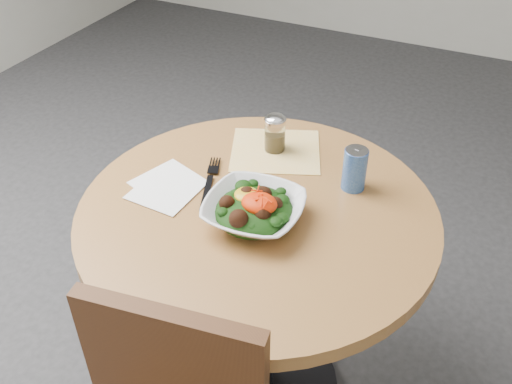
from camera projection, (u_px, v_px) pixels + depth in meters
table at (257, 265)px, 1.54m from camera, size 0.90×0.90×0.75m
cloth_napkin at (276, 151)px, 1.62m from camera, size 0.31×0.30×0.00m
paper_napkins at (167, 186)px, 1.48m from camera, size 0.20×0.22×0.00m
salad_bowl at (254, 210)px, 1.36m from camera, size 0.25×0.25×0.09m
fork at (210, 181)px, 1.50m from camera, size 0.10×0.23×0.00m
spice_shaker at (275, 133)px, 1.59m from camera, size 0.06×0.06×0.11m
beverage_can at (355, 169)px, 1.45m from camera, size 0.06×0.06×0.12m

